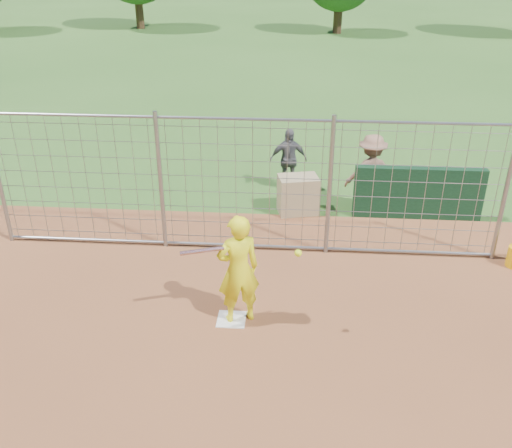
# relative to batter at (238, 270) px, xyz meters

# --- Properties ---
(ground) EXTENTS (100.00, 100.00, 0.00)m
(ground) POSITION_rel_batter_xyz_m (-0.11, 0.16, -0.88)
(ground) COLOR #2D591E
(ground) RESTS_ON ground
(home_plate) EXTENTS (0.43, 0.43, 0.02)m
(home_plate) POSITION_rel_batter_xyz_m (-0.11, -0.04, -0.87)
(home_plate) COLOR silver
(home_plate) RESTS_ON ground
(dugout_wall) EXTENTS (2.60, 0.20, 1.10)m
(dugout_wall) POSITION_rel_batter_xyz_m (3.29, 3.76, -0.33)
(dugout_wall) COLOR #11381E
(dugout_wall) RESTS_ON ground
(batter) EXTENTS (0.75, 0.63, 1.76)m
(batter) POSITION_rel_batter_xyz_m (0.00, 0.00, 0.00)
(batter) COLOR yellow
(batter) RESTS_ON ground
(bystander_b) EXTENTS (0.90, 0.52, 1.45)m
(bystander_b) POSITION_rel_batter_xyz_m (0.61, 5.00, -0.15)
(bystander_b) COLOR #56565A
(bystander_b) RESTS_ON ground
(bystander_c) EXTENTS (1.16, 0.79, 1.64)m
(bystander_c) POSITION_rel_batter_xyz_m (2.34, 4.11, -0.06)
(bystander_c) COLOR #8A614B
(bystander_c) RESTS_ON ground
(equipment_bin) EXTENTS (0.90, 0.71, 0.80)m
(equipment_bin) POSITION_rel_batter_xyz_m (0.85, 3.83, -0.48)
(equipment_bin) COLOR tan
(equipment_bin) RESTS_ON ground
(equipment_in_play) EXTENTS (1.71, 0.34, 0.14)m
(equipment_in_play) POSITION_rel_batter_xyz_m (-0.08, -0.18, 0.43)
(equipment_in_play) COLOR silver
(equipment_in_play) RESTS_ON ground
(backstop_fence) EXTENTS (9.08, 0.08, 2.60)m
(backstop_fence) POSITION_rel_batter_xyz_m (-0.11, 2.16, 0.38)
(backstop_fence) COLOR gray
(backstop_fence) RESTS_ON ground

